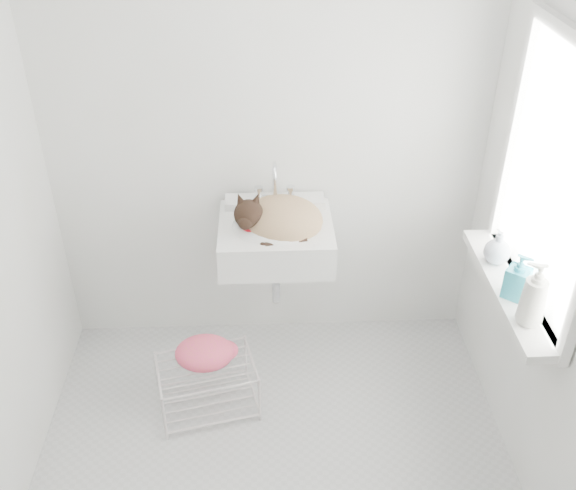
{
  "coord_description": "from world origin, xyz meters",
  "views": [
    {
      "loc": [
        -0.02,
        -1.99,
        2.51
      ],
      "look_at": [
        0.08,
        0.5,
        0.88
      ],
      "focal_mm": 41.03,
      "sensor_mm": 36.0,
      "label": 1
    }
  ],
  "objects_px": {
    "wire_rack": "(207,384)",
    "bottle_b": "(513,296)",
    "sink": "(276,223)",
    "bottle_c": "(495,261)",
    "cat": "(278,218)",
    "bottle_a": "(527,322)"
  },
  "relations": [
    {
      "from": "wire_rack",
      "to": "bottle_c",
      "type": "bearing_deg",
      "value": 0.13
    },
    {
      "from": "sink",
      "to": "bottle_b",
      "type": "bearing_deg",
      "value": -32.48
    },
    {
      "from": "wire_rack",
      "to": "cat",
      "type": "bearing_deg",
      "value": 43.49
    },
    {
      "from": "wire_rack",
      "to": "bottle_a",
      "type": "relative_size",
      "value": 1.98
    },
    {
      "from": "bottle_c",
      "to": "bottle_b",
      "type": "bearing_deg",
      "value": -90.0
    },
    {
      "from": "bottle_b",
      "to": "bottle_c",
      "type": "distance_m",
      "value": 0.25
    },
    {
      "from": "cat",
      "to": "bottle_a",
      "type": "relative_size",
      "value": 1.88
    },
    {
      "from": "cat",
      "to": "bottle_b",
      "type": "relative_size",
      "value": 2.17
    },
    {
      "from": "sink",
      "to": "bottle_c",
      "type": "height_order",
      "value": "sink"
    },
    {
      "from": "cat",
      "to": "wire_rack",
      "type": "bearing_deg",
      "value": -131.48
    },
    {
      "from": "bottle_a",
      "to": "bottle_b",
      "type": "bearing_deg",
      "value": 90.0
    },
    {
      "from": "bottle_a",
      "to": "sink",
      "type": "bearing_deg",
      "value": 141.02
    },
    {
      "from": "wire_rack",
      "to": "bottle_c",
      "type": "xyz_separation_m",
      "value": [
        1.32,
        0.0,
        0.7
      ]
    },
    {
      "from": "cat",
      "to": "bottle_a",
      "type": "xyz_separation_m",
      "value": [
        0.95,
        -0.77,
        -0.04
      ]
    },
    {
      "from": "cat",
      "to": "bottle_c",
      "type": "distance_m",
      "value": 1.02
    },
    {
      "from": "wire_rack",
      "to": "bottle_b",
      "type": "bearing_deg",
      "value": -10.61
    },
    {
      "from": "bottle_c",
      "to": "bottle_a",
      "type": "bearing_deg",
      "value": -90.0
    },
    {
      "from": "cat",
      "to": "bottle_c",
      "type": "xyz_separation_m",
      "value": [
        0.95,
        -0.35,
        -0.04
      ]
    },
    {
      "from": "sink",
      "to": "bottle_c",
      "type": "distance_m",
      "value": 1.03
    },
    {
      "from": "sink",
      "to": "wire_rack",
      "type": "relative_size",
      "value": 1.21
    },
    {
      "from": "wire_rack",
      "to": "bottle_b",
      "type": "xyz_separation_m",
      "value": [
        1.32,
        -0.25,
        0.7
      ]
    },
    {
      "from": "wire_rack",
      "to": "sink",
      "type": "bearing_deg",
      "value": 45.9
    }
  ]
}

